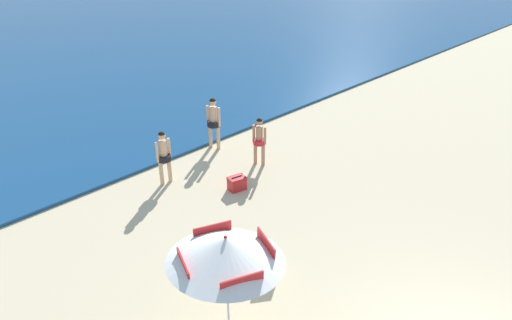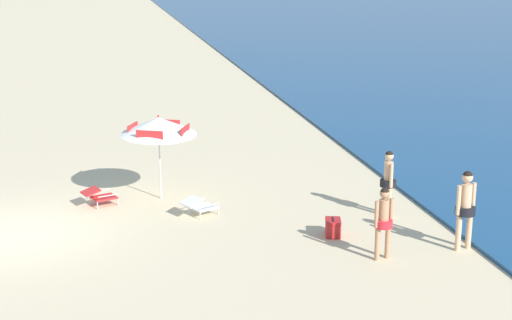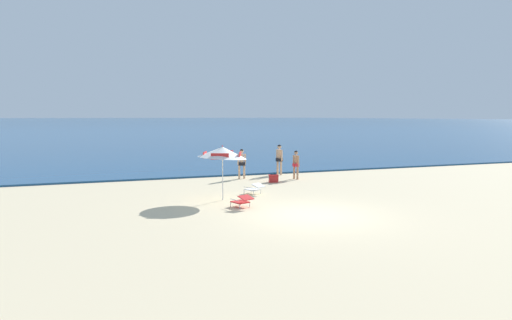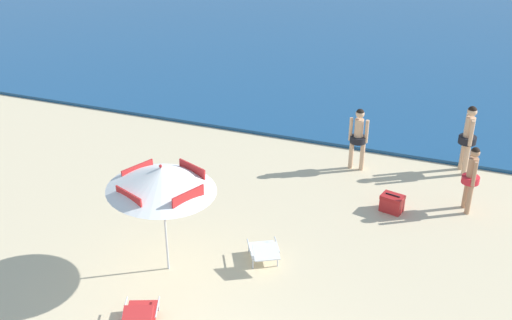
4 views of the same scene
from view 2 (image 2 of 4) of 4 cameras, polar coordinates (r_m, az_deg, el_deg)
name	(u,v)px [view 2 (image 2 of 4)]	position (r m, az deg, el deg)	size (l,w,h in m)	color
ground_plane	(13,236)	(18.48, -17.89, -5.50)	(800.00, 800.00, 0.00)	beige
beach_umbrella_striped_main	(159,126)	(20.07, -7.37, 2.57)	(2.23, 2.21, 2.29)	silver
lounge_chair_under_umbrella	(99,195)	(20.13, -11.76, -2.63)	(0.81, 0.99, 0.49)	red
lounge_chair_beside_umbrella	(199,205)	(18.95, -4.31, -3.43)	(0.88, 1.00, 0.50)	white
person_standing_near_shore	(384,218)	(16.20, 9.62, -4.36)	(0.39, 0.45, 1.59)	tan
person_standing_beside	(388,178)	(19.06, 9.97, -1.37)	(0.49, 0.41, 1.66)	#D8A87F
person_wading_in	(466,205)	(17.09, 15.56, -3.27)	(0.44, 0.51, 1.80)	#D8A87F
cooler_box	(333,228)	(17.64, 5.84, -5.10)	(0.56, 0.46, 0.43)	red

